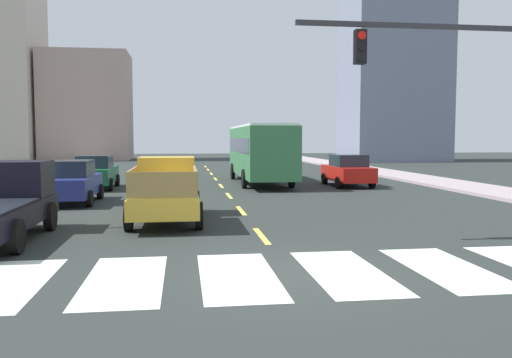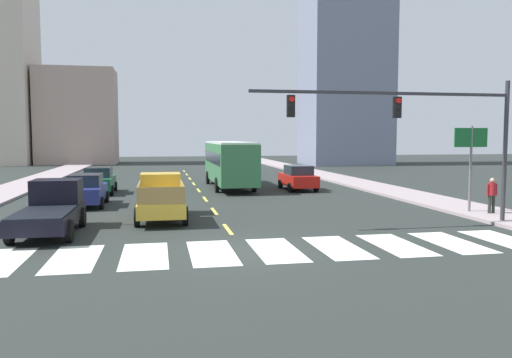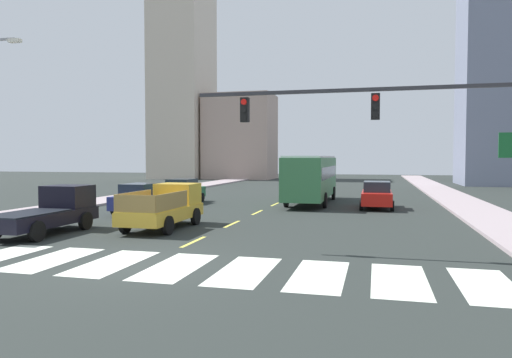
% 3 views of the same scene
% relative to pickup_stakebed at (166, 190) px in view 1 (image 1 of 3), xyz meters
% --- Properties ---
extents(ground_plane, '(160.00, 160.00, 0.00)m').
position_rel_pickup_stakebed_xyz_m(ground_plane, '(2.60, -7.23, -0.94)').
color(ground_plane, '#272D2A').
extents(sidewalk_right, '(3.17, 110.00, 0.15)m').
position_rel_pickup_stakebed_xyz_m(sidewalk_right, '(15.17, 10.77, -0.86)').
color(sidewalk_right, '#A29195').
rests_on(sidewalk_right, ground).
extents(crosswalk_stripe_2, '(1.43, 3.65, 0.01)m').
position_rel_pickup_stakebed_xyz_m(crosswalk_stripe_2, '(-2.64, -7.23, -0.93)').
color(crosswalk_stripe_2, silver).
rests_on(crosswalk_stripe_2, ground).
extents(crosswalk_stripe_3, '(1.43, 3.65, 0.01)m').
position_rel_pickup_stakebed_xyz_m(crosswalk_stripe_3, '(-0.54, -7.23, -0.93)').
color(crosswalk_stripe_3, silver).
rests_on(crosswalk_stripe_3, ground).
extents(crosswalk_stripe_4, '(1.43, 3.65, 0.01)m').
position_rel_pickup_stakebed_xyz_m(crosswalk_stripe_4, '(1.55, -7.23, -0.93)').
color(crosswalk_stripe_4, silver).
rests_on(crosswalk_stripe_4, ground).
extents(crosswalk_stripe_5, '(1.43, 3.65, 0.01)m').
position_rel_pickup_stakebed_xyz_m(crosswalk_stripe_5, '(3.65, -7.23, -0.93)').
color(crosswalk_stripe_5, silver).
rests_on(crosswalk_stripe_5, ground).
extents(crosswalk_stripe_6, '(1.43, 3.65, 0.01)m').
position_rel_pickup_stakebed_xyz_m(crosswalk_stripe_6, '(5.75, -7.23, -0.93)').
color(crosswalk_stripe_6, silver).
rests_on(crosswalk_stripe_6, ground).
extents(lane_dash_0, '(0.16, 2.40, 0.01)m').
position_rel_pickup_stakebed_xyz_m(lane_dash_0, '(2.60, -3.23, -0.93)').
color(lane_dash_0, '#E0D24B').
rests_on(lane_dash_0, ground).
extents(lane_dash_1, '(0.16, 2.40, 0.01)m').
position_rel_pickup_stakebed_xyz_m(lane_dash_1, '(2.60, 1.77, -0.93)').
color(lane_dash_1, '#E0D24B').
rests_on(lane_dash_1, ground).
extents(lane_dash_2, '(0.16, 2.40, 0.01)m').
position_rel_pickup_stakebed_xyz_m(lane_dash_2, '(2.60, 6.77, -0.93)').
color(lane_dash_2, '#E0D24B').
rests_on(lane_dash_2, ground).
extents(lane_dash_3, '(0.16, 2.40, 0.01)m').
position_rel_pickup_stakebed_xyz_m(lane_dash_3, '(2.60, 11.77, -0.93)').
color(lane_dash_3, '#E0D24B').
rests_on(lane_dash_3, ground).
extents(lane_dash_4, '(0.16, 2.40, 0.01)m').
position_rel_pickup_stakebed_xyz_m(lane_dash_4, '(2.60, 16.77, -0.93)').
color(lane_dash_4, '#E0D24B').
rests_on(lane_dash_4, ground).
extents(lane_dash_5, '(0.16, 2.40, 0.01)m').
position_rel_pickup_stakebed_xyz_m(lane_dash_5, '(2.60, 21.77, -0.93)').
color(lane_dash_5, '#E0D24B').
rests_on(lane_dash_5, ground).
extents(lane_dash_6, '(0.16, 2.40, 0.01)m').
position_rel_pickup_stakebed_xyz_m(lane_dash_6, '(2.60, 26.77, -0.93)').
color(lane_dash_6, '#E0D24B').
rests_on(lane_dash_6, ground).
extents(lane_dash_7, '(0.16, 2.40, 0.01)m').
position_rel_pickup_stakebed_xyz_m(lane_dash_7, '(2.60, 31.77, -0.93)').
color(lane_dash_7, '#E0D24B').
rests_on(lane_dash_7, ground).
extents(pickup_stakebed, '(2.18, 5.20, 1.96)m').
position_rel_pickup_stakebed_xyz_m(pickup_stakebed, '(0.00, 0.00, 0.00)').
color(pickup_stakebed, gold).
rests_on(pickup_stakebed, ground).
extents(pickup_dark, '(2.18, 5.20, 1.96)m').
position_rel_pickup_stakebed_xyz_m(pickup_dark, '(-4.16, -2.64, -0.02)').
color(pickup_dark, black).
rests_on(pickup_dark, ground).
extents(city_bus, '(2.72, 10.80, 3.32)m').
position_rel_pickup_stakebed_xyz_m(city_bus, '(4.94, 13.15, 1.02)').
color(city_bus, '#377546').
rests_on(city_bus, ground).
extents(sedan_far, '(2.02, 4.40, 1.72)m').
position_rel_pickup_stakebed_xyz_m(sedan_far, '(-3.90, 11.02, -0.08)').
color(sedan_far, '#1A5B34').
rests_on(sedan_far, ground).
extents(sedan_near_right, '(2.02, 4.40, 1.72)m').
position_rel_pickup_stakebed_xyz_m(sedan_near_right, '(-3.88, 4.86, -0.08)').
color(sedan_near_right, navy).
rests_on(sedan_near_right, ground).
extents(sedan_mid, '(2.02, 4.40, 1.72)m').
position_rel_pickup_stakebed_xyz_m(sedan_mid, '(9.39, 10.68, -0.08)').
color(sedan_mid, red).
rests_on(sedan_mid, ground).
extents(block_mid_left, '(7.79, 10.08, 34.11)m').
position_rel_pickup_stakebed_xyz_m(block_mid_left, '(-20.08, 49.41, 16.12)').
color(block_mid_left, beige).
rests_on(block_mid_left, ground).
extents(block_mid_right, '(10.12, 7.62, 12.75)m').
position_rel_pickup_stakebed_xyz_m(block_mid_right, '(-10.78, 49.56, 5.44)').
color(block_mid_right, tan).
rests_on(block_mid_right, ground).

